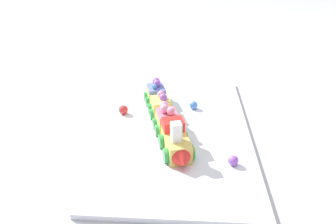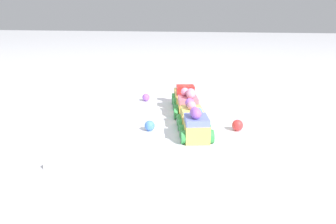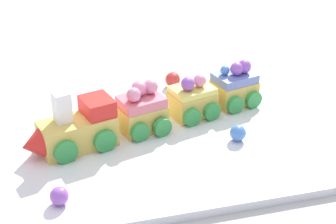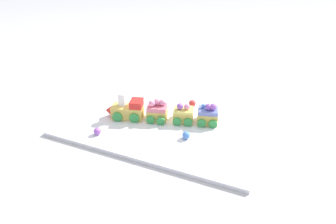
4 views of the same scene
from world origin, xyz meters
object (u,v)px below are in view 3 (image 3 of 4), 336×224
cake_car_strawberry (141,111)px  gumball_red (173,80)px  cake_train_locomotive (72,131)px  gumball_purple (59,196)px  cake_car_lemon (192,100)px  gumball_blue (238,133)px  cake_car_blueberry (234,87)px

cake_car_strawberry → gumball_red: (-0.08, -0.12, -0.02)m
cake_train_locomotive → gumball_red: (-0.18, -0.15, -0.01)m
gumball_red → gumball_purple: (0.21, 0.27, -0.00)m
cake_car_lemon → gumball_red: bearing=-104.0°
gumball_blue → cake_car_strawberry: bearing=-28.3°
cake_car_strawberry → gumball_blue: bearing=136.6°
cake_car_strawberry → gumball_red: cake_car_strawberry is taller
cake_car_strawberry → gumball_red: bearing=-138.1°
gumball_red → gumball_purple: bearing=52.0°
cake_car_lemon → cake_car_strawberry: bearing=-0.4°
cake_car_blueberry → gumball_blue: bearing=56.9°
gumball_red → gumball_blue: (-0.04, 0.19, -0.00)m
cake_train_locomotive → cake_car_blueberry: cake_train_locomotive is taller
cake_car_strawberry → gumball_blue: size_ratio=3.40×
cake_car_strawberry → cake_car_blueberry: size_ratio=1.00×
cake_car_strawberry → gumball_purple: (0.13, 0.15, -0.02)m
cake_car_lemon → gumball_red: (0.00, -0.10, -0.01)m
cake_car_lemon → gumball_purple: (0.21, 0.17, -0.01)m
cake_car_strawberry → cake_car_blueberry: 0.16m
gumball_red → gumball_purple: 0.34m
gumball_red → cake_train_locomotive: bearing=39.8°
gumball_blue → gumball_purple: (0.25, 0.08, -0.00)m
cake_train_locomotive → cake_car_lemon: (-0.18, -0.05, -0.00)m
cake_car_strawberry → gumball_red: size_ratio=3.14×
cake_car_lemon → gumball_purple: 0.27m
cake_train_locomotive → gumball_blue: size_ratio=5.83×
cake_car_strawberry → cake_car_blueberry: (-0.16, -0.04, -0.00)m
gumball_red → gumball_blue: 0.19m
cake_car_lemon → gumball_blue: (-0.04, 0.09, -0.01)m
cake_car_blueberry → cake_car_strawberry: bearing=-0.2°
cake_train_locomotive → cake_car_blueberry: (-0.26, -0.07, -0.00)m
gumball_purple → cake_car_blueberry: bearing=-146.8°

